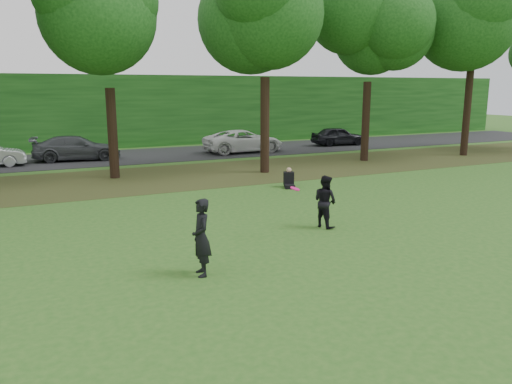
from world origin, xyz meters
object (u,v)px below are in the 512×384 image
(player_left, at_px, (201,237))
(frisbee, at_px, (295,189))
(seated_person, at_px, (289,180))
(player_right, at_px, (325,201))

(player_left, relative_size, frisbee, 5.00)
(player_left, relative_size, seated_person, 2.11)
(player_right, xyz_separation_m, frisbee, (-1.38, -0.59, 0.61))
(frisbee, bearing_deg, player_right, 22.95)
(player_left, height_order, player_right, player_left)
(player_left, height_order, frisbee, player_left)
(frisbee, height_order, seated_person, frisbee)
(player_right, height_order, seated_person, player_right)
(player_left, xyz_separation_m, seated_person, (6.68, 7.99, -0.56))
(player_right, relative_size, seated_person, 1.90)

